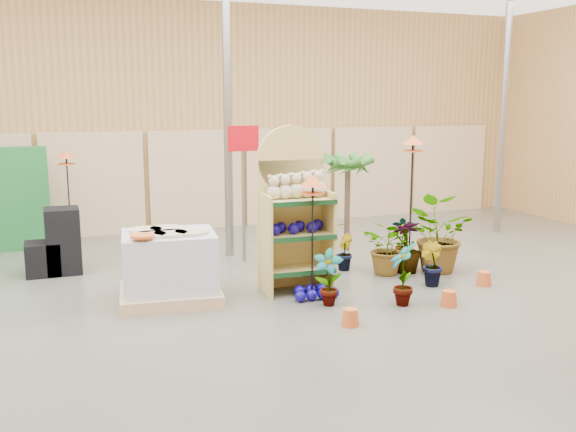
# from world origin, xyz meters

# --- Properties ---
(room) EXTENTS (15.20, 12.10, 4.70)m
(room) POSITION_xyz_m (0.00, 0.91, 2.21)
(room) COLOR #4F4F46
(room) RESTS_ON ground
(display_shelf) EXTENTS (0.98, 0.64, 2.27)m
(display_shelf) POSITION_xyz_m (0.32, 1.36, 1.04)
(display_shelf) COLOR tan
(display_shelf) RESTS_ON ground
(teddy_bears) EXTENTS (0.84, 0.23, 0.37)m
(teddy_bears) POSITION_xyz_m (0.36, 1.25, 1.43)
(teddy_bears) COLOR beige
(teddy_bears) RESTS_ON display_shelf
(gazing_balls_shelf) EXTENTS (0.83, 0.28, 0.16)m
(gazing_balls_shelf) POSITION_xyz_m (0.32, 1.23, 0.89)
(gazing_balls_shelf) COLOR #100887
(gazing_balls_shelf) RESTS_ON display_shelf
(gazing_balls_floor) EXTENTS (0.63, 0.39, 0.15)m
(gazing_balls_floor) POSITION_xyz_m (0.42, 0.81, 0.07)
(gazing_balls_floor) COLOR #100887
(gazing_balls_floor) RESTS_ON ground
(pallet_stack) EXTENTS (1.40, 1.21, 0.95)m
(pallet_stack) POSITION_xyz_m (-1.40, 1.37, 0.46)
(pallet_stack) COLOR tan
(pallet_stack) RESTS_ON ground
(charcoal_planters) EXTENTS (0.80, 0.50, 1.00)m
(charcoal_planters) POSITION_xyz_m (-2.75, 3.30, 0.42)
(charcoal_planters) COLOR black
(charcoal_planters) RESTS_ON ground
(offer_sign) EXTENTS (0.50, 0.08, 2.20)m
(offer_sign) POSITION_xyz_m (0.10, 2.98, 1.57)
(offer_sign) COLOR gray
(offer_sign) RESTS_ON ground
(bird_table_front) EXTENTS (0.34, 0.34, 1.64)m
(bird_table_front) POSITION_xyz_m (0.41, 0.88, 1.52)
(bird_table_front) COLOR black
(bird_table_front) RESTS_ON ground
(bird_table_right) EXTENTS (0.34, 0.34, 2.07)m
(bird_table_right) POSITION_xyz_m (2.45, 1.77, 1.92)
(bird_table_right) COLOR black
(bird_table_right) RESTS_ON ground
(bird_table_back) EXTENTS (0.34, 0.34, 1.79)m
(bird_table_back) POSITION_xyz_m (-2.50, 4.43, 1.66)
(bird_table_back) COLOR black
(bird_table_back) RESTS_ON ground
(palm) EXTENTS (0.70, 0.70, 1.78)m
(palm) POSITION_xyz_m (2.02, 3.15, 1.53)
(palm) COLOR #4E3A2A
(palm) RESTS_ON ground
(potted_plant_0) EXTENTS (0.47, 0.42, 0.73)m
(potted_plant_0) POSITION_xyz_m (0.46, 0.47, 0.37)
(potted_plant_0) COLOR #2F7326
(potted_plant_0) RESTS_ON ground
(potted_plant_2) EXTENTS (0.89, 0.94, 0.82)m
(potted_plant_2) POSITION_xyz_m (1.92, 1.49, 0.41)
(potted_plant_2) COLOR #2F7326
(potted_plant_2) RESTS_ON ground
(potted_plant_3) EXTENTS (0.51, 0.51, 0.80)m
(potted_plant_3) POSITION_xyz_m (2.23, 1.50, 0.40)
(potted_plant_3) COLOR #2F7326
(potted_plant_3) RESTS_ON ground
(potted_plant_4) EXTENTS (0.45, 0.43, 0.71)m
(potted_plant_4) POSITION_xyz_m (2.61, 2.25, 0.36)
(potted_plant_4) COLOR #2F7326
(potted_plant_4) RESTS_ON ground
(potted_plant_5) EXTENTS (0.33, 0.37, 0.56)m
(potted_plant_5) POSITION_xyz_m (1.41, 1.98, 0.28)
(potted_plant_5) COLOR #2F7326
(potted_plant_5) RESTS_ON ground
(potted_plant_6) EXTENTS (1.16, 1.11, 0.99)m
(potted_plant_6) POSITION_xyz_m (1.21, 2.49, 0.50)
(potted_plant_6) COLOR #2F7326
(potted_plant_6) RESTS_ON ground
(potted_plant_8) EXTENTS (0.42, 0.51, 0.82)m
(potted_plant_8) POSITION_xyz_m (1.36, 0.15, 0.41)
(potted_plant_8) COLOR #2F7326
(potted_plant_8) RESTS_ON ground
(potted_plant_9) EXTENTS (0.33, 0.38, 0.62)m
(potted_plant_9) POSITION_xyz_m (2.19, 0.77, 0.31)
(potted_plant_9) COLOR #2F7326
(potted_plant_9) RESTS_ON ground
(potted_plant_10) EXTENTS (1.23, 1.30, 1.13)m
(potted_plant_10) POSITION_xyz_m (2.67, 1.41, 0.56)
(potted_plant_10) COLOR #2F7326
(potted_plant_10) RESTS_ON ground
(potted_plant_11) EXTENTS (0.48, 0.48, 0.69)m
(potted_plant_11) POSITION_xyz_m (0.66, 2.77, 0.35)
(potted_plant_11) COLOR #2F7326
(potted_plant_11) RESTS_ON ground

